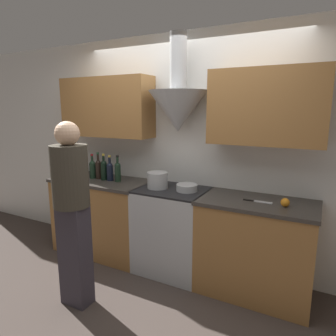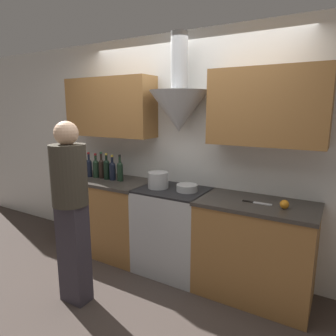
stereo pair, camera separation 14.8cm
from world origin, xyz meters
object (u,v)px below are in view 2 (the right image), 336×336
Objects in this scene: wine_bottle_4 at (96,168)px; wine_bottle_5 at (102,168)px; wine_bottle_2 at (84,165)px; wine_bottle_6 at (107,168)px; stove_range at (173,230)px; stock_pot at (158,180)px; person_foreground_left at (71,205)px; orange_fruit at (284,204)px; wine_bottle_3 at (89,167)px; wine_bottle_0 at (75,164)px; wine_bottle_7 at (112,170)px; mixing_bowl at (187,188)px; wine_bottle_1 at (79,165)px; wine_bottle_8 at (120,170)px.

wine_bottle_4 is 0.09m from wine_bottle_5.
wine_bottle_2 is 1.11× the size of wine_bottle_6.
stock_pot is (-0.17, -0.03, 0.55)m from stove_range.
wine_bottle_2 is at bearing 130.30° from person_foreground_left.
person_foreground_left is (-1.66, -0.88, -0.03)m from orange_fruit.
wine_bottle_3 is at bearing -169.62° from wine_bottle_4.
wine_bottle_4 is 0.94m from stock_pot.
wine_bottle_4 is (0.19, 0.02, -0.02)m from wine_bottle_2.
wine_bottle_0 reaches higher than wine_bottle_7.
stock_pot is (1.32, -0.04, -0.05)m from wine_bottle_0.
orange_fruit is (1.15, -0.06, 0.50)m from stove_range.
mixing_bowl is at bearing 6.36° from stock_pot.
wine_bottle_2 is (0.09, -0.01, 0.01)m from wine_bottle_1.
wine_bottle_8 is 0.19× the size of person_foreground_left.
person_foreground_left is (0.88, -0.93, -0.12)m from wine_bottle_1.
wine_bottle_0 reaches higher than orange_fruit.
wine_bottle_6 is at bearing -179.23° from mixing_bowl.
wine_bottle_2 reaches higher than wine_bottle_7.
wine_bottle_0 reaches higher than stock_pot.
wine_bottle_2 is 0.57m from wine_bottle_8.
person_foreground_left is (0.59, -0.94, -0.12)m from wine_bottle_4.
person_foreground_left reaches higher than mixing_bowl.
orange_fruit is at bearing -1.06° from wine_bottle_1.
stove_range is 1.51m from wine_bottle_1.
wine_bottle_6 is 1.43× the size of stock_pot.
wine_bottle_6 is 1.10m from mixing_bowl.
wine_bottle_5 reaches higher than wine_bottle_3.
wine_bottle_5 is at bearing 179.57° from stove_range.
stove_range is 2.86× the size of wine_bottle_5.
wine_bottle_3 is 0.19m from wine_bottle_5.
wine_bottle_4 is 1.37× the size of mixing_bowl.
wine_bottle_3 reaches higher than stock_pot.
mixing_bowl is at bearing -0.10° from wine_bottle_8.
wine_bottle_5 reaches higher than wine_bottle_4.
wine_bottle_2 is 0.21× the size of person_foreground_left.
wine_bottle_1 is at bearing -179.11° from wine_bottle_7.
wine_bottle_0 is 1.50× the size of mixing_bowl.
wine_bottle_6 reaches higher than wine_bottle_7.
wine_bottle_5 is (0.18, 0.03, 0.01)m from wine_bottle_3.
wine_bottle_8 reaches higher than wine_bottle_4.
wine_bottle_6 is (0.19, -0.01, 0.01)m from wine_bottle_4.
mixing_bowl is (0.17, 0.01, 0.50)m from stove_range.
wine_bottle_7 is at bearing -174.34° from wine_bottle_8.
wine_bottle_7 is at bearing 178.39° from orange_fruit.
wine_bottle_5 is 1.04× the size of wine_bottle_8.
stove_range is 3.09× the size of wine_bottle_4.
wine_bottle_5 is at bearing 118.12° from person_foreground_left.
mixing_bowl is at bearing 0.32° from wine_bottle_4.
wine_bottle_0 is 1.05× the size of wine_bottle_8.
wine_bottle_7 is at bearing 2.47° from wine_bottle_3.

